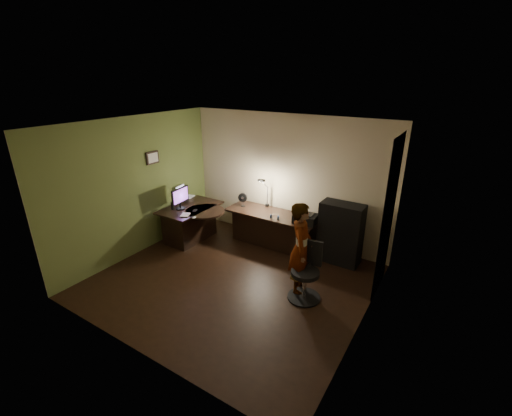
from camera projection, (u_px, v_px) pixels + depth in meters
The scene contains 27 objects.
floor at pixel (232, 281), 6.05m from camera, with size 4.50×4.00×0.01m, color black.
ceiling at pixel (227, 125), 5.06m from camera, with size 4.50×4.00×0.01m, color silver.
wall_back at pixel (286, 180), 7.14m from camera, with size 4.50×0.01×2.70m, color tan.
wall_front at pixel (128, 264), 3.98m from camera, with size 4.50×0.01×2.70m, color tan.
wall_left at pixel (136, 187), 6.67m from camera, with size 0.01×4.00×2.70m, color tan.
wall_right at pixel (370, 244), 4.44m from camera, with size 0.01×4.00×2.70m, color tan.
green_wall_overlay at pixel (137, 187), 6.66m from camera, with size 0.00×4.00×2.70m, color #57672F.
arched_doorway at pixel (388, 218), 5.38m from camera, with size 0.01×0.90×2.60m, color black.
french_door at pixel (353, 284), 4.13m from camera, with size 0.02×0.92×2.10m, color white.
framed_picture at pixel (152, 158), 6.83m from camera, with size 0.04×0.30×0.25m, color black.
desk_left at pixel (191, 223), 7.43m from camera, with size 0.82×1.33×0.77m, color black.
desk_right at pixel (272, 230), 7.15m from camera, with size 1.98×0.69×0.74m, color black.
cabinet at pixel (340, 233), 6.47m from camera, with size 0.79×0.40×1.19m, color black.
laptop_stand at pixel (187, 199), 7.60m from camera, with size 0.24×0.20×0.10m, color silver.
laptop at pixel (186, 192), 7.54m from camera, with size 0.33×0.31×0.23m, color silver.
monitor at pixel (180, 201), 7.12m from camera, with size 0.10×0.50×0.33m, color black.
mouse at pixel (194, 218), 6.68m from camera, with size 0.07×0.10×0.04m, color silver.
phone at pixel (195, 210), 7.06m from camera, with size 0.07×0.14×0.01m, color black.
pen at pixel (178, 214), 6.90m from camera, with size 0.01×0.14×0.01m, color black.
speaker at pixel (172, 206), 7.10m from camera, with size 0.06×0.06×0.16m, color black.
notepad at pixel (185, 215), 6.85m from camera, with size 0.16×0.22×0.01m, color silver.
desk_fan at pixel (243, 200), 7.34m from camera, with size 0.20×0.11×0.30m, color black.
headphones at pixel (275, 216), 6.74m from camera, with size 0.21×0.09×0.10m, color navy.
printer at pixel (306, 218), 6.54m from camera, with size 0.44×0.34×0.19m, color black.
desk_lamp at pixel (267, 191), 7.25m from camera, with size 0.17×0.33×0.72m, color black.
office_chair at pixel (305, 273), 5.41m from camera, with size 0.54×0.54×0.96m, color black.
person at pixel (301, 248), 5.52m from camera, with size 0.56×0.37×1.57m, color #D8A88C.
Camera 1 is at (3.10, -4.14, 3.41)m, focal length 24.00 mm.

